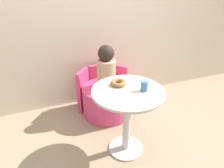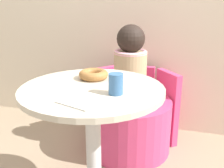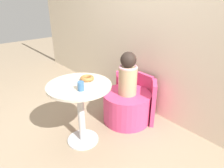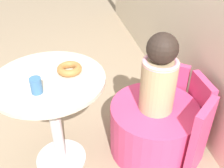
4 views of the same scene
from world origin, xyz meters
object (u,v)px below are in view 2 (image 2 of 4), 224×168
at_px(tub_chair, 129,125).
at_px(cup, 116,84).
at_px(child_figure, 130,66).
at_px(donut, 93,75).
at_px(round_table, 93,122).

relative_size(tub_chair, cup, 6.86).
distance_m(child_figure, donut, 0.56).
bearing_deg(cup, donut, 132.31).
distance_m(child_figure, cup, 0.75).
bearing_deg(tub_chair, round_table, -92.38).
relative_size(tub_chair, child_figure, 1.13).
bearing_deg(donut, cup, -47.69).
bearing_deg(cup, tub_chair, 97.85).
bearing_deg(round_table, cup, -24.22).
bearing_deg(tub_chair, child_figure, 0.00).
height_order(child_figure, donut, child_figure).
relative_size(round_table, cup, 7.90).
xyz_separation_m(child_figure, cup, (0.10, -0.73, 0.10)).
distance_m(round_table, donut, 0.24).
distance_m(tub_chair, donut, 0.77).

